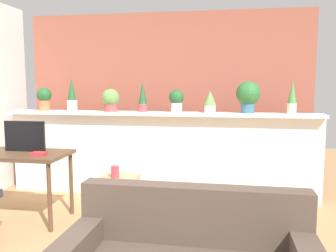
% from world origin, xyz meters
% --- Properties ---
extents(divider_wall, '(4.09, 0.16, 1.08)m').
position_xyz_m(divider_wall, '(0.00, 2.00, 0.54)').
color(divider_wall, white).
rests_on(divider_wall, ground).
extents(plant_shelf, '(4.09, 0.30, 0.04)m').
position_xyz_m(plant_shelf, '(0.00, 1.96, 1.10)').
color(plant_shelf, white).
rests_on(plant_shelf, divider_wall).
extents(brick_wall_behind, '(4.09, 0.10, 2.50)m').
position_xyz_m(brick_wall_behind, '(0.00, 2.60, 1.25)').
color(brick_wall_behind, '#9E5442').
rests_on(brick_wall_behind, ground).
extents(potted_plant_0, '(0.20, 0.20, 0.31)m').
position_xyz_m(potted_plant_0, '(-1.59, 1.97, 1.30)').
color(potted_plant_0, '#C66B42').
rests_on(potted_plant_0, plant_shelf).
extents(potted_plant_1, '(0.14, 0.14, 0.44)m').
position_xyz_m(potted_plant_1, '(-1.18, 1.94, 1.33)').
color(potted_plant_1, silver).
rests_on(potted_plant_1, plant_shelf).
extents(potted_plant_2, '(0.23, 0.23, 0.30)m').
position_xyz_m(potted_plant_2, '(-0.64, 1.95, 1.28)').
color(potted_plant_2, '#B7474C').
rests_on(potted_plant_2, plant_shelf).
extents(potted_plant_3, '(0.12, 0.12, 0.40)m').
position_xyz_m(potted_plant_3, '(-0.22, 1.99, 1.32)').
color(potted_plant_3, '#B7474C').
rests_on(potted_plant_3, plant_shelf).
extents(potted_plant_4, '(0.19, 0.19, 0.29)m').
position_xyz_m(potted_plant_4, '(0.23, 1.99, 1.28)').
color(potted_plant_4, silver).
rests_on(potted_plant_4, plant_shelf).
extents(potted_plant_5, '(0.16, 0.16, 0.28)m').
position_xyz_m(potted_plant_5, '(0.66, 1.94, 1.27)').
color(potted_plant_5, silver).
rests_on(potted_plant_5, plant_shelf).
extents(potted_plant_6, '(0.30, 0.30, 0.40)m').
position_xyz_m(potted_plant_6, '(1.13, 2.00, 1.35)').
color(potted_plant_6, '#386B84').
rests_on(potted_plant_6, plant_shelf).
extents(potted_plant_7, '(0.11, 0.11, 0.41)m').
position_xyz_m(potted_plant_7, '(1.65, 1.96, 1.32)').
color(potted_plant_7, silver).
rests_on(potted_plant_7, plant_shelf).
extents(desk, '(1.10, 0.60, 0.75)m').
position_xyz_m(desk, '(-1.37, 0.92, 0.67)').
color(desk, brown).
rests_on(desk, ground).
extents(tv_monitor, '(0.46, 0.04, 0.33)m').
position_xyz_m(tv_monitor, '(-1.31, 1.00, 0.92)').
color(tv_monitor, black).
rests_on(tv_monitor, desk).
extents(side_cube_shelf, '(0.40, 0.41, 0.50)m').
position_xyz_m(side_cube_shelf, '(-0.26, 0.99, 0.25)').
color(side_cube_shelf, tan).
rests_on(side_cube_shelf, ground).
extents(vase_on_shelf, '(0.09, 0.09, 0.13)m').
position_xyz_m(vase_on_shelf, '(-0.28, 0.99, 0.56)').
color(vase_on_shelf, '#CC3D47').
rests_on(vase_on_shelf, side_cube_shelf).
extents(book_on_desk, '(0.14, 0.10, 0.04)m').
position_xyz_m(book_on_desk, '(-1.04, 0.81, 0.77)').
color(book_on_desk, '#B22D33').
rests_on(book_on_desk, desk).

